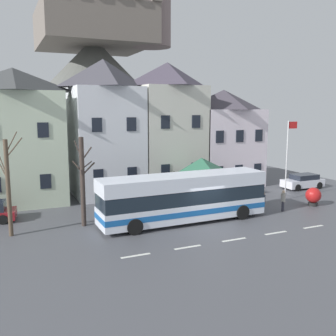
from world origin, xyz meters
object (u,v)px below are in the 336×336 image
object	(u,v)px
public_bench	(208,189)
townhouse_03	(223,138)
townhouse_00	(16,136)
parked_car_00	(303,181)
townhouse_02	(167,127)
harbour_buoy	(313,196)
parked_car_01	(234,188)
pedestrian_01	(260,193)
bus_shelter	(201,166)
pedestrian_02	(283,200)
bare_tree_00	(83,180)
bare_tree_01	(8,186)
hilltop_castle	(96,96)
pedestrian_00	(263,201)
flagpole	(288,154)
townhouse_01	(105,128)
transit_bus	(184,198)

from	to	relation	value
public_bench	townhouse_03	bearing A→B (deg)	44.61
townhouse_00	parked_car_00	xyz separation A→B (m)	(24.77, -5.41, -4.65)
townhouse_00	townhouse_02	xyz separation A→B (m)	(12.94, -0.49, 0.47)
townhouse_00	harbour_buoy	distance (m)	23.85
parked_car_01	public_bench	bearing A→B (deg)	135.29
parked_car_01	pedestrian_01	xyz separation A→B (m)	(0.33, -3.21, 0.22)
bus_shelter	pedestrian_02	bearing A→B (deg)	-48.29
bus_shelter	harbour_buoy	world-z (taller)	bus_shelter
townhouse_03	bare_tree_00	bearing A→B (deg)	-152.01
parked_car_01	harbour_buoy	size ratio (longest dim) A/B	3.31
townhouse_03	parked_car_00	bearing A→B (deg)	-40.07
parked_car_00	public_bench	world-z (taller)	parked_car_00
townhouse_02	parked_car_01	size ratio (longest dim) A/B	2.43
parked_car_01	bare_tree_01	world-z (taller)	bare_tree_01
pedestrian_01	public_bench	bearing A→B (deg)	114.84
townhouse_02	pedestrian_01	bearing A→B (deg)	-60.53
townhouse_00	townhouse_03	bearing A→B (deg)	-1.45
parked_car_00	bus_shelter	bearing A→B (deg)	4.72
hilltop_castle	bare_tree_00	distance (m)	32.20
pedestrian_02	bus_shelter	bearing A→B (deg)	131.71
pedestrian_00	flagpole	world-z (taller)	flagpole
townhouse_02	hilltop_castle	distance (m)	22.60
townhouse_01	harbour_buoy	size ratio (longest dim) A/B	8.07
parked_car_01	bus_shelter	bearing A→B (deg)	-173.05
townhouse_01	townhouse_02	distance (m)	5.81
bare_tree_01	transit_bus	bearing A→B (deg)	-8.45
flagpole	harbour_buoy	world-z (taller)	flagpole
townhouse_02	pedestrian_02	xyz separation A→B (m)	(4.66, -10.57, -4.91)
parked_car_00	pedestrian_00	bearing A→B (deg)	32.00
pedestrian_02	bare_tree_00	world-z (taller)	bare_tree_00
pedestrian_00	flagpole	size ratio (longest dim) A/B	0.24
pedestrian_01	flagpole	bearing A→B (deg)	4.43
hilltop_castle	bare_tree_01	distance (m)	33.80
bus_shelter	public_bench	bearing A→B (deg)	48.95
bare_tree_01	bus_shelter	bearing A→B (deg)	10.46
public_bench	harbour_buoy	size ratio (longest dim) A/B	1.06
bus_shelter	bare_tree_00	distance (m)	10.19
townhouse_03	bare_tree_01	size ratio (longest dim) A/B	1.50
townhouse_03	pedestrian_02	distance (m)	11.31
hilltop_castle	parked_car_01	world-z (taller)	hilltop_castle
harbour_buoy	townhouse_00	bearing A→B (deg)	152.58
townhouse_03	bare_tree_00	xyz separation A→B (m)	(-15.47, -8.22, -1.64)
parked_car_00	flagpole	bearing A→B (deg)	32.88
parked_car_01	pedestrian_02	bearing A→B (deg)	-93.20
transit_bus	pedestrian_01	distance (m)	8.04
townhouse_03	bare_tree_00	distance (m)	17.60
townhouse_02	pedestrian_00	bearing A→B (deg)	-73.83
townhouse_00	pedestrian_00	xyz separation A→B (m)	(15.94, -10.86, -4.47)
townhouse_02	transit_bus	bearing A→B (deg)	-107.80
pedestrian_00	townhouse_03	bearing A→B (deg)	74.06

